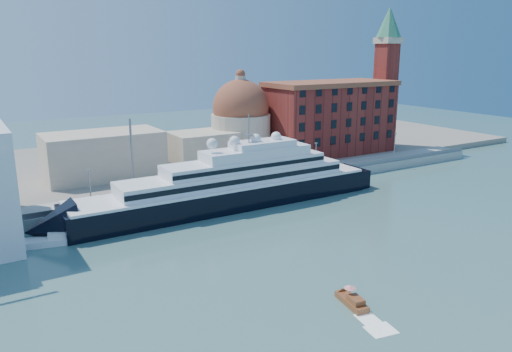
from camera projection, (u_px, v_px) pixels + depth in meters
ground at (291, 237)px, 96.21m from camera, size 400.00×400.00×0.00m
quay at (212, 190)px, 124.05m from camera, size 180.00×10.00×2.50m
land at (154, 160)px, 158.06m from camera, size 260.00×72.00×2.00m
quay_fence at (220, 187)px, 119.87m from camera, size 180.00×0.10×1.20m
superyacht at (219, 190)px, 112.38m from camera, size 82.15×11.39×24.55m
service_barge at (50, 241)px, 92.34m from camera, size 11.05×5.46×2.38m
water_taxi at (352, 301)px, 70.35m from camera, size 3.04×6.33×2.89m
warehouse at (330, 117)px, 162.06m from camera, size 43.00×19.00×23.25m
campanile at (386, 69)px, 170.46m from camera, size 8.40×8.40×47.00m
church at (195, 135)px, 144.53m from camera, size 66.00×18.00×25.50m
lamp_posts at (165, 163)px, 114.12m from camera, size 120.80×2.40×18.00m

